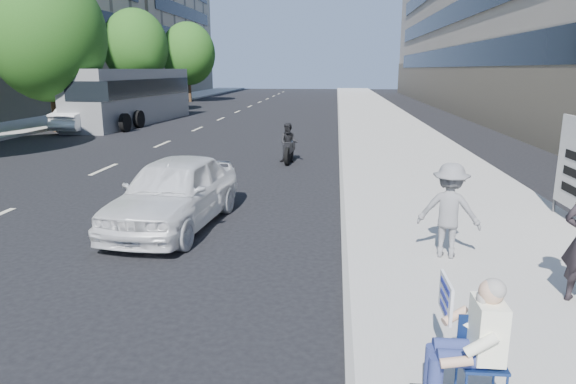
# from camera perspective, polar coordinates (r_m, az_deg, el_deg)

# --- Properties ---
(ground) EXTENTS (160.00, 160.00, 0.00)m
(ground) POSITION_cam_1_polar(r_m,az_deg,el_deg) (9.04, -3.00, -7.90)
(ground) COLOR black
(ground) RESTS_ON ground
(near_sidewalk) EXTENTS (5.00, 120.00, 0.15)m
(near_sidewalk) POSITION_cam_1_polar(r_m,az_deg,el_deg) (28.64, 10.85, 6.82)
(near_sidewalk) COLOR #A6A39B
(near_sidewalk) RESTS_ON ground
(far_sidewalk) EXTENTS (4.50, 120.00, 0.15)m
(far_sidewalk) POSITION_cam_1_polar(r_m,az_deg,el_deg) (33.71, -27.20, 6.56)
(far_sidewalk) COLOR #A6A39B
(far_sidewalk) RESTS_ON ground
(tree_far_c) EXTENTS (6.00, 6.00, 8.47)m
(tree_far_c) POSITION_cam_1_polar(r_m,az_deg,el_deg) (30.31, -25.24, 15.55)
(tree_far_c) COLOR #382616
(tree_far_c) RESTS_ON ground
(tree_far_d) EXTENTS (4.80, 4.80, 7.65)m
(tree_far_d) POSITION_cam_1_polar(r_m,az_deg,el_deg) (41.16, -16.60, 15.20)
(tree_far_d) COLOR #382616
(tree_far_d) RESTS_ON ground
(tree_far_e) EXTENTS (5.40, 5.40, 7.89)m
(tree_far_e) POSITION_cam_1_polar(r_m,az_deg,el_deg) (54.43, -11.03, 14.85)
(tree_far_e) COLOR #382616
(tree_far_e) RESTS_ON ground
(seated_protester) EXTENTS (0.83, 1.11, 1.31)m
(seated_protester) POSITION_cam_1_polar(r_m,az_deg,el_deg) (5.27, 19.72, -14.76)
(seated_protester) COLOR navy
(seated_protester) RESTS_ON near_sidewalk
(jogger) EXTENTS (1.19, 0.89, 1.63)m
(jogger) POSITION_cam_1_polar(r_m,az_deg,el_deg) (9.10, 17.48, -1.98)
(jogger) COLOR slate
(jogger) RESTS_ON near_sidewalk
(white_sedan_near) EXTENTS (2.20, 4.57, 1.50)m
(white_sedan_near) POSITION_cam_1_polar(r_m,az_deg,el_deg) (11.16, -12.54, 0.00)
(white_sedan_near) COLOR white
(white_sedan_near) RESTS_ON ground
(white_sedan_mid) EXTENTS (2.10, 4.66, 1.48)m
(white_sedan_mid) POSITION_cam_1_polar(r_m,az_deg,el_deg) (30.17, -21.46, 7.74)
(white_sedan_mid) COLOR white
(white_sedan_mid) RESTS_ON ground
(motorcycle) EXTENTS (0.74, 2.05, 1.42)m
(motorcycle) POSITION_cam_1_polar(r_m,az_deg,el_deg) (18.52, 0.10, 5.26)
(motorcycle) COLOR black
(motorcycle) RESTS_ON ground
(bus) EXTENTS (3.56, 12.23, 3.30)m
(bus) POSITION_cam_1_polar(r_m,az_deg,el_deg) (33.48, -16.81, 10.12)
(bus) COLOR slate
(bus) RESTS_ON ground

